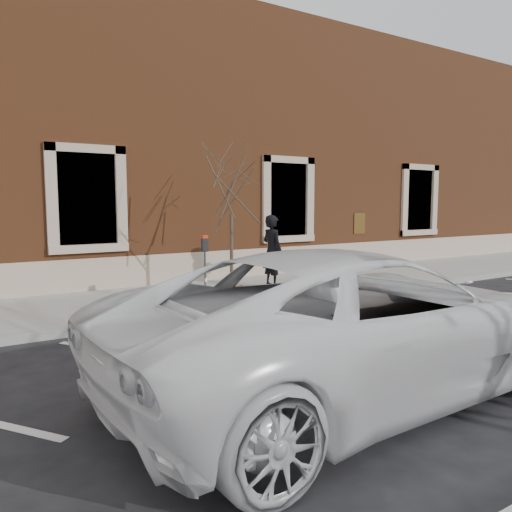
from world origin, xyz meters
TOP-DOWN VIEW (x-y plane):
  - ground at (0.00, 0.00)m, footprint 120.00×120.00m
  - sidewalk_near at (0.00, 1.75)m, footprint 40.00×3.50m
  - curb_near at (0.00, -0.05)m, footprint 40.00×0.12m
  - parking_stripes at (0.00, -2.20)m, footprint 28.00×4.40m
  - building_civic at (0.00, 7.74)m, footprint 40.00×8.62m
  - man at (1.11, 1.57)m, footprint 0.49×0.70m
  - parking_meter at (-1.27, 0.66)m, footprint 0.13×0.10m
  - tree_grate at (-0.23, 1.33)m, footprint 1.34×1.34m
  - sapling at (-0.23, 1.33)m, footprint 2.06×2.06m
  - white_truck at (-1.85, -4.57)m, footprint 6.45×3.14m

SIDE VIEW (x-z plane):
  - ground at x=0.00m, z-range 0.00..0.00m
  - parking_stripes at x=0.00m, z-range 0.00..0.01m
  - sidewalk_near at x=0.00m, z-range 0.00..0.15m
  - curb_near at x=0.00m, z-range 0.00..0.15m
  - tree_grate at x=-0.23m, z-range 0.15..0.18m
  - white_truck at x=-1.85m, z-range 0.00..1.77m
  - man at x=1.11m, z-range 0.15..2.00m
  - parking_meter at x=-1.27m, z-range 0.44..1.90m
  - sapling at x=-0.23m, z-range 0.83..4.26m
  - building_civic at x=0.00m, z-range 0.00..8.00m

